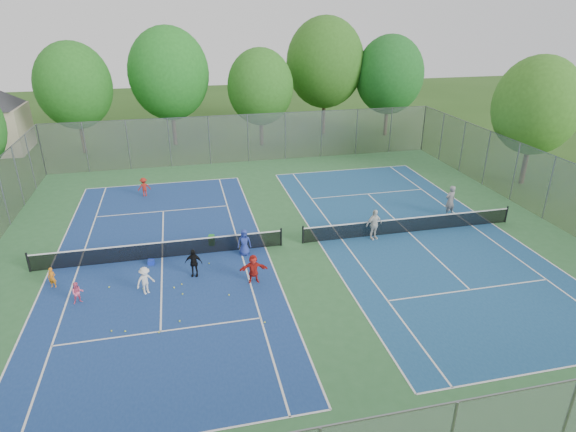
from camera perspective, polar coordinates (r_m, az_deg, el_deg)
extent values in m
plane|color=#284C18|center=(26.68, 0.48, -3.40)|extent=(120.00, 120.00, 0.00)
cube|color=#306636|center=(26.68, 0.48, -3.39)|extent=(32.00, 32.00, 0.01)
cube|color=navy|center=(26.14, -14.68, -4.81)|extent=(10.97, 23.77, 0.01)
cube|color=navy|center=(28.95, 14.10, -1.86)|extent=(10.97, 23.77, 0.01)
cube|color=black|center=(25.94, -14.78, -3.96)|extent=(12.87, 0.10, 0.91)
cube|color=black|center=(28.77, 14.18, -1.07)|extent=(12.87, 0.10, 0.91)
cube|color=gray|center=(40.79, -4.77, 9.16)|extent=(32.00, 0.10, 4.00)
cube|color=gray|center=(33.17, 28.52, 2.90)|extent=(0.10, 32.00, 4.00)
cylinder|color=#443326|center=(47.07, -23.23, 8.99)|extent=(0.36, 0.36, 3.50)
ellipsoid|color=#22641D|center=(46.33, -24.06, 13.93)|extent=(6.40, 6.40, 7.36)
cylinder|color=#443326|center=(47.24, -13.40, 10.51)|extent=(0.36, 0.36, 3.85)
ellipsoid|color=#1F6B1F|center=(46.46, -13.95, 16.06)|extent=(7.20, 7.20, 8.28)
cylinder|color=#443326|center=(45.99, -3.19, 10.31)|extent=(0.36, 0.36, 3.15)
ellipsoid|color=#2A661D|center=(45.26, -3.30, 15.03)|extent=(6.00, 6.00, 6.90)
cylinder|color=#443326|center=(50.32, 4.24, 12.05)|extent=(0.36, 0.36, 4.20)
ellipsoid|color=#2C5F1B|center=(49.57, 4.42, 17.67)|extent=(7.60, 7.60, 8.74)
cylinder|color=#443326|center=(50.65, 11.54, 11.32)|extent=(0.36, 0.36, 3.50)
ellipsoid|color=#19581D|center=(49.95, 11.94, 16.06)|extent=(6.60, 6.60, 7.59)
cylinder|color=#443326|center=(39.46, 26.32, 5.91)|extent=(0.36, 0.36, 3.50)
ellipsoid|color=#32671E|center=(38.61, 27.40, 11.54)|extent=(6.00, 6.00, 6.90)
cube|color=#1934C2|center=(25.61, -15.91, -5.29)|extent=(0.34, 0.34, 0.26)
cube|color=green|center=(26.84, -9.05, -2.84)|extent=(0.37, 0.37, 0.59)
imported|color=orange|center=(25.11, -26.18, -6.58)|extent=(0.43, 0.34, 1.02)
imported|color=#F55F89|center=(23.39, -23.67, -8.34)|extent=(0.59, 0.51, 1.04)
imported|color=silver|center=(22.97, -16.56, -7.36)|extent=(1.01, 0.88, 1.35)
imported|color=black|center=(23.81, -11.13, -5.47)|extent=(0.90, 0.54, 1.44)
imported|color=#283992|center=(25.39, -5.21, -3.14)|extent=(0.76, 0.54, 1.46)
imported|color=red|center=(22.93, -4.12, -6.26)|extent=(1.36, 0.51, 1.44)
imported|color=maroon|center=(34.68, -16.69, 3.31)|extent=(0.94, 0.65, 1.34)
imported|color=gray|center=(31.61, 18.66, 1.71)|extent=(0.81, 0.63, 1.99)
imported|color=silver|center=(27.37, 10.15, -1.00)|extent=(1.12, 0.68, 1.79)
sphere|color=#D1EF37|center=(23.63, -16.77, -8.27)|extent=(0.07, 0.07, 0.07)
sphere|color=#C3DE33|center=(22.78, -12.38, -9.04)|extent=(0.07, 0.07, 0.07)
sphere|color=#C0E435|center=(21.06, -18.73, -12.85)|extent=(0.07, 0.07, 0.07)
sphere|color=#B1C72E|center=(20.61, -15.06, -13.22)|extent=(0.07, 0.07, 0.07)
sphere|color=#ADCB2F|center=(25.03, -9.33, -5.60)|extent=(0.07, 0.07, 0.07)
sphere|color=#C6E936|center=(24.24, -20.43, -7.94)|extent=(0.07, 0.07, 0.07)
sphere|color=yellow|center=(23.51, -12.48, -7.94)|extent=(0.07, 0.07, 0.07)
sphere|color=#D6F338|center=(21.05, -12.71, -12.09)|extent=(0.07, 0.07, 0.07)
sphere|color=gold|center=(21.26, -20.19, -12.70)|extent=(0.07, 0.07, 0.07)
sphere|color=#EBF138|center=(23.33, -13.34, -8.29)|extent=(0.07, 0.07, 0.07)
sphere|color=#D6EA36|center=(20.51, -2.78, -12.50)|extent=(0.07, 0.07, 0.07)
sphere|color=#C6D732|center=(22.36, -7.01, -9.30)|extent=(0.07, 0.07, 0.07)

